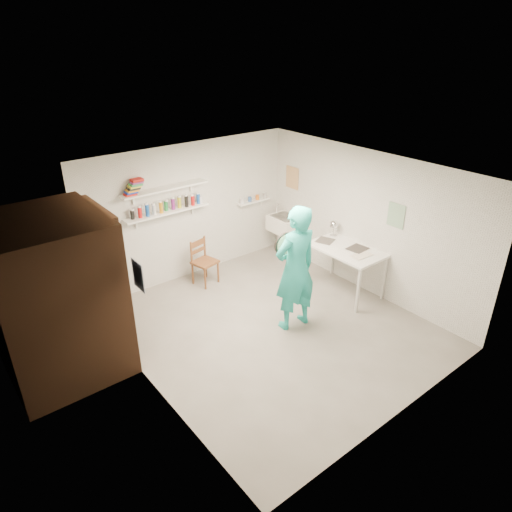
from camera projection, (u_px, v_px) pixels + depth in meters
floor at (272, 328)px, 6.93m from camera, size 4.00×4.50×0.02m
ceiling at (275, 172)px, 5.85m from camera, size 4.00×4.50×0.02m
wall_back at (190, 212)px, 7.98m from camera, size 4.00×0.02×2.40m
wall_front at (413, 331)px, 4.80m from camera, size 4.00×0.02×2.40m
wall_left at (142, 304)px, 5.27m from camera, size 0.02×4.50×2.40m
wall_right at (366, 223)px, 7.51m from camera, size 0.02×4.50×2.40m
doorway_recess at (110, 283)px, 6.10m from camera, size 0.02×0.90×2.00m
corridor_box at (54, 298)px, 5.69m from camera, size 1.40×1.50×2.10m
door_lintel at (99, 209)px, 5.65m from camera, size 0.06×1.05×0.10m
door_jamb_near at (127, 298)px, 5.77m from camera, size 0.06×0.10×2.00m
door_jamb_far at (97, 269)px, 6.47m from camera, size 0.06×0.10×2.00m
shelf_lower at (167, 212)px, 7.54m from camera, size 1.50×0.22×0.03m
shelf_upper at (165, 189)px, 7.36m from camera, size 1.50×0.22×0.03m
ledge_shelf at (254, 201)px, 8.70m from camera, size 0.70×0.14×0.03m
poster_left at (138, 275)px, 5.16m from camera, size 0.01×0.28×0.36m
poster_right_a at (292, 178)px, 8.61m from camera, size 0.01×0.34×0.42m
poster_right_b at (396, 215)px, 6.98m from camera, size 0.01×0.30×0.38m
belfast_sink at (285, 224)px, 8.78m from camera, size 0.48×0.60×0.30m
man at (295, 269)px, 6.56m from camera, size 0.74×0.52×1.92m
wall_clock at (285, 244)px, 6.56m from camera, size 0.35×0.06×0.35m
wooden_chair at (205, 262)px, 7.96m from camera, size 0.46×0.44×0.83m
work_table at (345, 270)px, 7.70m from camera, size 0.74×1.23×0.82m
desk_lamp at (334, 224)px, 7.87m from camera, size 0.15×0.15×0.15m
spray_cans at (167, 206)px, 7.49m from camera, size 1.34×0.06×0.17m
book_stack at (134, 187)px, 7.01m from camera, size 0.32×0.14×0.22m
ledge_pots at (254, 198)px, 8.67m from camera, size 0.48×0.07×0.09m
papers at (347, 248)px, 7.51m from camera, size 0.30×0.22×0.02m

